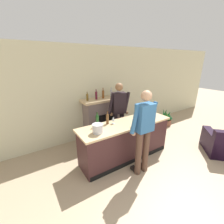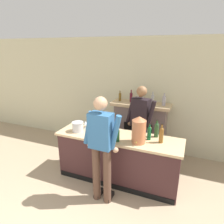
{
  "view_description": "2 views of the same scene",
  "coord_description": "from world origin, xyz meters",
  "px_view_note": "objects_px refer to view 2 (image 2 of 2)",
  "views": [
    {
      "loc": [
        -1.94,
        -0.2,
        2.33
      ],
      "look_at": [
        0.02,
        2.83,
        1.09
      ],
      "focal_mm": 24.0,
      "sensor_mm": 36.0,
      "label": 1
    },
    {
      "loc": [
        1.29,
        -0.81,
        2.49
      ],
      "look_at": [
        -0.07,
        2.52,
        1.33
      ],
      "focal_mm": 32.0,
      "sensor_mm": 36.0,
      "label": 2
    }
  ],
  "objects_px": {
    "wine_bottle_merlot_tall": "(161,134)",
    "wine_bottle_port_short": "(149,132)",
    "person_customer": "(101,146)",
    "wine_glass_front_right": "(107,126)",
    "person_bartender": "(140,123)",
    "wine_bottle_burgundy_dark": "(93,120)",
    "copper_dispenser": "(139,130)",
    "wine_bottle_chardonnay_pale": "(103,123)",
    "wine_glass_near_bucket": "(85,123)",
    "wine_bottle_rose_blush": "(118,135)",
    "ice_bucket_steel": "(78,127)",
    "wine_bottle_cabernet_heavy": "(157,129)",
    "fireplace_stone": "(140,127)"
  },
  "relations": [
    {
      "from": "fireplace_stone",
      "to": "wine_bottle_merlot_tall",
      "type": "relative_size",
      "value": 4.55
    },
    {
      "from": "person_bartender",
      "to": "wine_bottle_rose_blush",
      "type": "height_order",
      "value": "person_bartender"
    },
    {
      "from": "wine_bottle_chardonnay_pale",
      "to": "wine_glass_near_bucket",
      "type": "xyz_separation_m",
      "value": [
        -0.35,
        -0.1,
        -0.03
      ]
    },
    {
      "from": "wine_bottle_port_short",
      "to": "wine_glass_front_right",
      "type": "height_order",
      "value": "wine_bottle_port_short"
    },
    {
      "from": "ice_bucket_steel",
      "to": "wine_bottle_burgundy_dark",
      "type": "height_order",
      "value": "wine_bottle_burgundy_dark"
    },
    {
      "from": "ice_bucket_steel",
      "to": "wine_glass_front_right",
      "type": "height_order",
      "value": "ice_bucket_steel"
    },
    {
      "from": "wine_bottle_port_short",
      "to": "wine_bottle_chardonnay_pale",
      "type": "bearing_deg",
      "value": 172.34
    },
    {
      "from": "wine_glass_near_bucket",
      "to": "wine_bottle_port_short",
      "type": "bearing_deg",
      "value": -1.45
    },
    {
      "from": "person_bartender",
      "to": "wine_bottle_burgundy_dark",
      "type": "xyz_separation_m",
      "value": [
        -0.89,
        -0.42,
        0.09
      ]
    },
    {
      "from": "wine_bottle_chardonnay_pale",
      "to": "wine_glass_front_right",
      "type": "bearing_deg",
      "value": -28.64
    },
    {
      "from": "wine_bottle_burgundy_dark",
      "to": "wine_bottle_merlot_tall",
      "type": "xyz_separation_m",
      "value": [
        1.42,
        -0.2,
        0.01
      ]
    },
    {
      "from": "person_customer",
      "to": "wine_bottle_rose_blush",
      "type": "height_order",
      "value": "person_customer"
    },
    {
      "from": "fireplace_stone",
      "to": "wine_bottle_cabernet_heavy",
      "type": "bearing_deg",
      "value": -61.33
    },
    {
      "from": "copper_dispenser",
      "to": "wine_bottle_rose_blush",
      "type": "height_order",
      "value": "copper_dispenser"
    },
    {
      "from": "copper_dispenser",
      "to": "person_customer",
      "type": "bearing_deg",
      "value": -132.62
    },
    {
      "from": "person_bartender",
      "to": "copper_dispenser",
      "type": "distance_m",
      "value": 0.81
    },
    {
      "from": "copper_dispenser",
      "to": "ice_bucket_steel",
      "type": "relative_size",
      "value": 2.12
    },
    {
      "from": "wine_bottle_cabernet_heavy",
      "to": "wine_bottle_rose_blush",
      "type": "distance_m",
      "value": 0.74
    },
    {
      "from": "person_bartender",
      "to": "wine_glass_front_right",
      "type": "bearing_deg",
      "value": -135.42
    },
    {
      "from": "wine_bottle_burgundy_dark",
      "to": "wine_glass_near_bucket",
      "type": "height_order",
      "value": "wine_bottle_burgundy_dark"
    },
    {
      "from": "copper_dispenser",
      "to": "wine_bottle_chardonnay_pale",
      "type": "bearing_deg",
      "value": 158.52
    },
    {
      "from": "wine_bottle_cabernet_heavy",
      "to": "wine_bottle_port_short",
      "type": "height_order",
      "value": "wine_bottle_cabernet_heavy"
    },
    {
      "from": "fireplace_stone",
      "to": "copper_dispenser",
      "type": "distance_m",
      "value": 1.5
    },
    {
      "from": "copper_dispenser",
      "to": "wine_glass_near_bucket",
      "type": "height_order",
      "value": "copper_dispenser"
    },
    {
      "from": "wine_bottle_merlot_tall",
      "to": "wine_bottle_port_short",
      "type": "height_order",
      "value": "wine_bottle_merlot_tall"
    },
    {
      "from": "fireplace_stone",
      "to": "wine_bottle_merlot_tall",
      "type": "distance_m",
      "value": 1.46
    },
    {
      "from": "wine_bottle_port_short",
      "to": "fireplace_stone",
      "type": "bearing_deg",
      "value": 111.13
    },
    {
      "from": "person_customer",
      "to": "copper_dispenser",
      "type": "distance_m",
      "value": 0.71
    },
    {
      "from": "copper_dispenser",
      "to": "wine_glass_front_right",
      "type": "height_order",
      "value": "copper_dispenser"
    },
    {
      "from": "wine_glass_front_right",
      "to": "wine_glass_near_bucket",
      "type": "relative_size",
      "value": 1.07
    },
    {
      "from": "wine_bottle_chardonnay_pale",
      "to": "wine_glass_front_right",
      "type": "relative_size",
      "value": 1.93
    },
    {
      "from": "wine_bottle_burgundy_dark",
      "to": "wine_glass_near_bucket",
      "type": "bearing_deg",
      "value": -129.01
    },
    {
      "from": "wine_bottle_merlot_tall",
      "to": "wine_bottle_cabernet_heavy",
      "type": "bearing_deg",
      "value": 119.77
    },
    {
      "from": "wine_bottle_port_short",
      "to": "wine_glass_front_right",
      "type": "bearing_deg",
      "value": 175.61
    },
    {
      "from": "ice_bucket_steel",
      "to": "wine_bottle_rose_blush",
      "type": "bearing_deg",
      "value": -7.84
    },
    {
      "from": "person_customer",
      "to": "ice_bucket_steel",
      "type": "relative_size",
      "value": 8.05
    },
    {
      "from": "person_customer",
      "to": "wine_glass_front_right",
      "type": "bearing_deg",
      "value": 106.74
    },
    {
      "from": "person_bartender",
      "to": "wine_bottle_merlot_tall",
      "type": "xyz_separation_m",
      "value": [
        0.53,
        -0.62,
        0.1
      ]
    },
    {
      "from": "ice_bucket_steel",
      "to": "wine_bottle_chardonnay_pale",
      "type": "distance_m",
      "value": 0.5
    },
    {
      "from": "ice_bucket_steel",
      "to": "wine_glass_front_right",
      "type": "distance_m",
      "value": 0.57
    },
    {
      "from": "wine_bottle_burgundy_dark",
      "to": "wine_bottle_chardonnay_pale",
      "type": "distance_m",
      "value": 0.25
    },
    {
      "from": "wine_bottle_merlot_tall",
      "to": "wine_bottle_port_short",
      "type": "relative_size",
      "value": 1.13
    },
    {
      "from": "person_bartender",
      "to": "wine_bottle_chardonnay_pale",
      "type": "distance_m",
      "value": 0.79
    },
    {
      "from": "person_customer",
      "to": "wine_bottle_cabernet_heavy",
      "type": "bearing_deg",
      "value": 50.76
    },
    {
      "from": "person_customer",
      "to": "wine_glass_near_bucket",
      "type": "distance_m",
      "value": 1.01
    },
    {
      "from": "copper_dispenser",
      "to": "wine_bottle_chardonnay_pale",
      "type": "height_order",
      "value": "copper_dispenser"
    },
    {
      "from": "wine_bottle_port_short",
      "to": "wine_bottle_merlot_tall",
      "type": "bearing_deg",
      "value": -10.64
    },
    {
      "from": "fireplace_stone",
      "to": "wine_glass_near_bucket",
      "type": "height_order",
      "value": "fireplace_stone"
    },
    {
      "from": "person_customer",
      "to": "person_bartender",
      "type": "relative_size",
      "value": 1.02
    },
    {
      "from": "person_customer",
      "to": "wine_bottle_rose_blush",
      "type": "distance_m",
      "value": 0.43
    }
  ]
}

